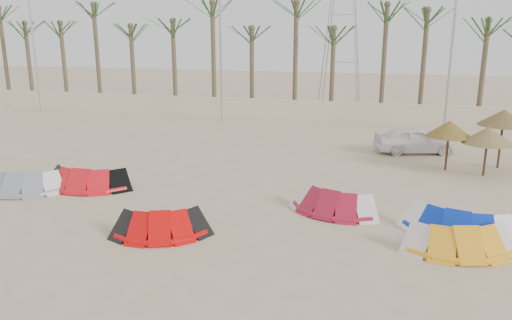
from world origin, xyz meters
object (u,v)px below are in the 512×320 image
(kite_red_right, at_px, (333,199))
(kite_blue, at_px, (457,218))
(kite_red_left, at_px, (90,176))
(parasol_right, at_px, (504,118))
(kite_red_mid, at_px, (165,220))
(parasol_mid, at_px, (488,135))
(car, at_px, (414,140))
(kite_grey, at_px, (25,180))
(parasol_left, at_px, (449,129))
(kite_orange, at_px, (461,235))

(kite_red_right, distance_m, kite_blue, 3.92)
(kite_red_left, xyz_separation_m, kite_red_right, (9.52, -0.34, -0.00))
(kite_red_left, relative_size, parasol_right, 1.37)
(kite_red_mid, height_order, parasol_mid, parasol_mid)
(parasol_mid, xyz_separation_m, parasol_right, (0.83, 1.48, 0.53))
(kite_blue, distance_m, car, 10.11)
(kite_grey, distance_m, kite_blue, 15.47)
(parasol_right, bearing_deg, parasol_left, -157.35)
(kite_orange, xyz_separation_m, parasol_left, (0.46, 8.45, 1.43))
(kite_grey, distance_m, kite_red_mid, 7.38)
(kite_red_mid, bearing_deg, kite_red_left, 143.39)
(kite_red_mid, distance_m, car, 14.64)
(kite_blue, relative_size, car, 0.93)
(kite_grey, distance_m, kite_orange, 15.49)
(kite_red_left, bearing_deg, parasol_mid, 19.65)
(parasol_left, bearing_deg, parasol_right, 22.65)
(kite_blue, xyz_separation_m, parasol_right, (2.70, 8.12, 1.84))
(parasol_mid, bearing_deg, parasol_right, 60.71)
(kite_red_mid, relative_size, kite_red_right, 0.96)
(kite_blue, bearing_deg, kite_red_mid, -164.49)
(kite_blue, xyz_separation_m, parasol_left, (0.41, 7.17, 1.42))
(parasol_mid, bearing_deg, kite_orange, -103.60)
(kite_red_right, bearing_deg, parasol_left, 56.07)
(kite_grey, bearing_deg, parasol_mid, 20.60)
(kite_grey, bearing_deg, kite_red_left, 27.00)
(kite_red_left, height_order, kite_red_mid, same)
(parasol_left, distance_m, parasol_right, 2.52)
(parasol_mid, bearing_deg, kite_grey, -159.40)
(kite_grey, bearing_deg, kite_blue, -0.45)
(kite_red_mid, bearing_deg, kite_orange, 7.30)
(kite_grey, height_order, parasol_left, parasol_left)
(kite_red_left, height_order, kite_blue, same)
(kite_red_right, height_order, car, car)
(kite_red_mid, height_order, parasol_right, parasol_right)
(kite_grey, height_order, kite_red_left, same)
(kite_blue, bearing_deg, kite_orange, -92.01)
(parasol_left, xyz_separation_m, parasol_right, (2.29, 0.96, 0.42))
(kite_orange, distance_m, parasol_mid, 8.25)
(kite_grey, height_order, car, car)
(kite_red_right, height_order, kite_blue, same)
(kite_red_left, relative_size, car, 0.93)
(kite_orange, bearing_deg, car, 93.86)
(parasol_left, height_order, car, parasol_left)
(kite_blue, distance_m, parasol_mid, 7.02)
(kite_orange, relative_size, parasol_right, 1.31)
(kite_red_mid, height_order, car, car)
(kite_orange, height_order, car, car)
(kite_red_right, height_order, parasol_right, parasol_right)
(parasol_right, height_order, car, parasol_right)
(kite_orange, height_order, parasol_left, parasol_left)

